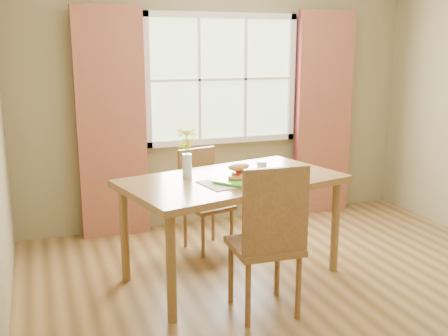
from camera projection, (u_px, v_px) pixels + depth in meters
room at (312, 116)px, 3.67m from camera, size 4.24×3.84×2.74m
window at (222, 79)px, 5.35m from camera, size 1.62×0.06×1.32m
curtain_left at (112, 125)px, 4.98m from camera, size 0.65×0.08×2.20m
curtain_right at (324, 115)px, 5.74m from camera, size 0.65×0.08×2.20m
dining_table at (232, 188)px, 4.12m from camera, size 1.86×1.32×0.82m
chair_near at (270, 236)px, 3.50m from camera, size 0.47×0.47×1.08m
chair_far at (203, 194)px, 4.81m from camera, size 0.47×0.47×0.92m
placemat at (232, 182)px, 3.95m from camera, size 0.50×0.41×0.01m
plate at (234, 181)px, 3.94m from camera, size 0.37×0.37×0.01m
croissant_sandwich at (239, 172)px, 3.95m from camera, size 0.20×0.15×0.13m
water_glass at (262, 169)px, 4.16m from camera, size 0.08×0.08×0.12m
flower_vase at (187, 148)px, 4.07m from camera, size 0.16×0.16×0.39m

